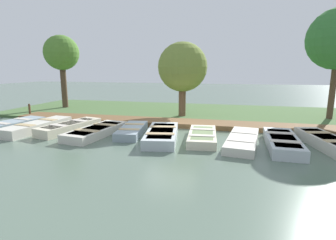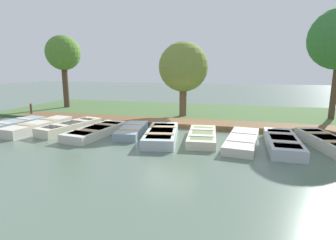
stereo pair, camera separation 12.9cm
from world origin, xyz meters
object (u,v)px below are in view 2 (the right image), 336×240
rowboat_6 (202,136)px  rowboat_7 (242,140)px  rowboat_2 (70,127)px  rowboat_5 (162,135)px  rowboat_3 (97,131)px  mooring_post_near (31,110)px  rowboat_4 (132,130)px  rowboat_8 (282,142)px  rowboat_0 (14,124)px  rowboat_1 (38,126)px  park_tree_far_left (63,54)px  park_tree_left (183,67)px  rowboat_9 (327,142)px

rowboat_6 → rowboat_7: rowboat_6 is taller
rowboat_2 → rowboat_5: 4.58m
rowboat_3 → rowboat_6: (-0.26, 4.65, -0.01)m
mooring_post_near → rowboat_2: bearing=59.9°
rowboat_3 → mooring_post_near: 6.66m
rowboat_4 → rowboat_8: rowboat_8 is taller
rowboat_5 → rowboat_0: bearing=-101.9°
rowboat_1 → rowboat_8: (0.11, 10.78, -0.01)m
rowboat_8 → rowboat_2: bearing=-91.1°
rowboat_0 → rowboat_8: 12.40m
park_tree_far_left → rowboat_2: bearing=36.1°
rowboat_6 → rowboat_8: size_ratio=0.88×
rowboat_4 → rowboat_2: bearing=-94.8°
rowboat_5 → mooring_post_near: mooring_post_near is taller
rowboat_4 → mooring_post_near: (-2.36, -7.44, 0.25)m
mooring_post_near → rowboat_0: bearing=25.6°
rowboat_4 → rowboat_6: size_ratio=0.98×
rowboat_0 → rowboat_3: bearing=96.4°
rowboat_2 → mooring_post_near: size_ratio=3.97×
rowboat_1 → mooring_post_near: 4.03m
rowboat_0 → park_tree_left: size_ratio=0.72×
rowboat_4 → park_tree_far_left: size_ratio=0.56×
park_tree_left → rowboat_6: bearing=20.2°
rowboat_3 → rowboat_5: rowboat_5 is taller
rowboat_6 → mooring_post_near: size_ratio=3.52×
rowboat_7 → rowboat_8: rowboat_8 is taller
rowboat_3 → rowboat_4: rowboat_3 is taller
rowboat_8 → rowboat_5: bearing=-88.8°
rowboat_6 → rowboat_4: bearing=-100.0°
rowboat_3 → rowboat_9: size_ratio=1.01×
rowboat_0 → rowboat_7: (0.24, 10.96, -0.02)m
rowboat_3 → rowboat_8: size_ratio=1.03×
rowboat_0 → rowboat_8: size_ratio=0.94×
rowboat_6 → rowboat_9: bearing=86.0°
rowboat_3 → park_tree_far_left: size_ratio=0.67×
rowboat_5 → rowboat_7: bearing=82.0°
rowboat_1 → rowboat_7: 9.34m
rowboat_8 → park_tree_left: size_ratio=0.76×
rowboat_1 → rowboat_3: 3.11m
mooring_post_near → park_tree_far_left: 4.91m
rowboat_6 → park_tree_far_left: size_ratio=0.57×
rowboat_0 → rowboat_7: size_ratio=0.89×
rowboat_0 → rowboat_7: bearing=98.9°
rowboat_4 → park_tree_left: (-4.39, 1.47, 2.78)m
rowboat_5 → rowboat_8: rowboat_5 is taller
rowboat_1 → rowboat_4: bearing=102.1°
rowboat_2 → rowboat_3: (0.36, 1.57, -0.03)m
rowboat_0 → rowboat_6: bearing=99.8°
rowboat_7 → park_tree_left: bearing=-138.6°
rowboat_2 → park_tree_far_left: park_tree_far_left is taller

